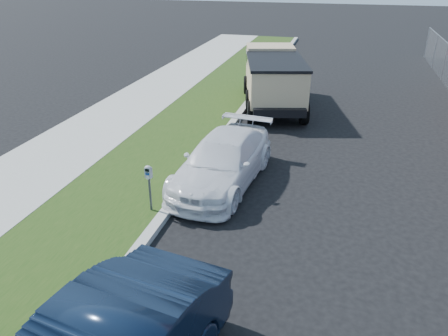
# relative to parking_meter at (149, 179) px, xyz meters

# --- Properties ---
(ground) EXTENTS (120.00, 120.00, 0.00)m
(ground) POSITION_rel_parking_meter_xyz_m (2.94, -0.09, -0.96)
(ground) COLOR black
(ground) RESTS_ON ground
(streetside) EXTENTS (6.12, 50.00, 0.15)m
(streetside) POSITION_rel_parking_meter_xyz_m (-2.62, 1.91, -0.89)
(streetside) COLOR gray
(streetside) RESTS_ON ground
(parking_meter) EXTENTS (0.17, 0.12, 1.17)m
(parking_meter) POSITION_rel_parking_meter_xyz_m (0.00, 0.00, 0.00)
(parking_meter) COLOR #3F4247
(parking_meter) RESTS_ON ground
(white_wagon) EXTENTS (2.25, 4.62, 1.30)m
(white_wagon) POSITION_rel_parking_meter_xyz_m (1.20, 2.06, -0.31)
(white_wagon) COLOR white
(white_wagon) RESTS_ON ground
(dump_truck) EXTENTS (3.38, 5.87, 2.17)m
(dump_truck) POSITION_rel_parking_meter_xyz_m (1.34, 9.37, 0.26)
(dump_truck) COLOR black
(dump_truck) RESTS_ON ground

